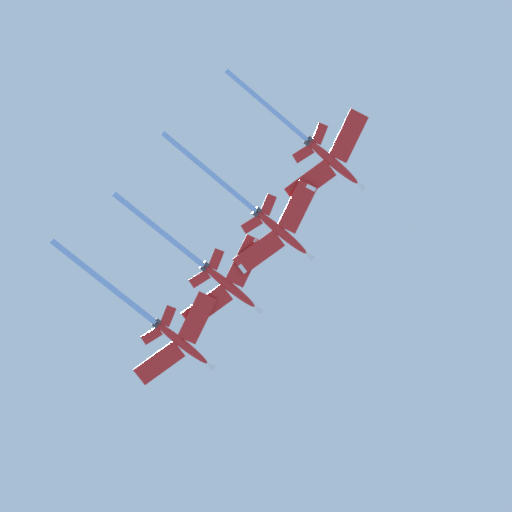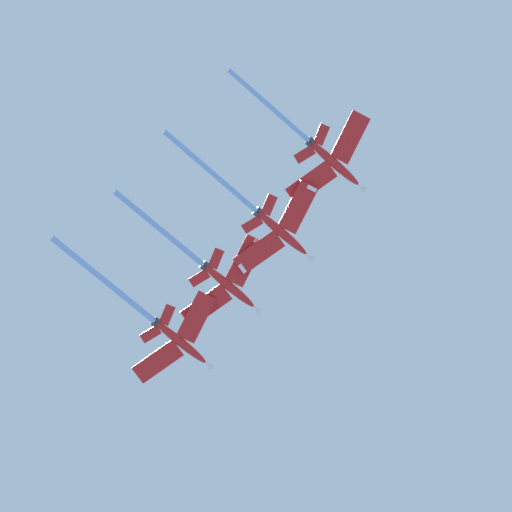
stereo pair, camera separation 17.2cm
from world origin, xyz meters
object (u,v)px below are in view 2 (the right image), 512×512
jet_far_left (155,321)px  jet_inner_right (320,151)px  jet_inner_left (209,270)px  jet_centre (263,217)px

jet_far_left → jet_inner_right: jet_inner_right is taller
jet_far_left → jet_inner_right: 42.11m
jet_inner_left → jet_inner_right: 28.83m
jet_inner_left → jet_centre: bearing=34.3°
jet_inner_left → jet_inner_right: bearing=31.9°
jet_far_left → jet_centre: bearing=35.0°
jet_inner_right → jet_far_left: bearing=-146.9°
jet_far_left → jet_inner_right: size_ratio=1.13×
jet_inner_left → jet_inner_right: (24.47, 15.21, 0.74)m
jet_inner_left → jet_centre: jet_inner_left is taller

